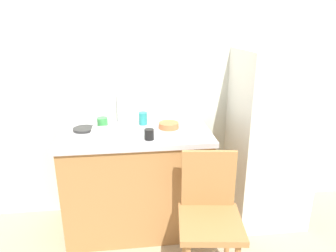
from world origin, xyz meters
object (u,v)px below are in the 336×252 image
Objects in this scene: refrigerator at (269,139)px; terracotta_bowl at (169,125)px; cup_green at (103,123)px; hotplate at (84,129)px; cup_teal at (143,118)px; cup_black at (149,134)px; chair at (209,214)px; dish_tray at (110,133)px.

terracotta_bowl is at bearing 178.01° from refrigerator.
terracotta_bowl is 0.53m from cup_green.
hotplate is (-1.53, 0.06, 0.14)m from refrigerator.
cup_green is (-0.33, -0.05, -0.01)m from cup_teal.
terracotta_bowl is at bearing 53.10° from cup_black.
terracotta_bowl is 1.88× the size of cup_green.
chair is at bearing -63.68° from cup_teal.
cup_teal reaches higher than hotplate.
hotplate is 1.64× the size of cup_teal.
cup_teal is 1.20× the size of cup_green.
cup_teal is 0.33m from cup_green.
cup_teal is at bearing 44.44° from dish_tray.
refrigerator reaches higher than chair.
hotplate is at bearing -165.52° from cup_green.
cup_black is at bearing -168.95° from refrigerator.
refrigerator is at bearing 4.40° from dish_tray.
refrigerator is 9.14× the size of terracotta_bowl.
chair is 8.60× the size of cup_teal.
refrigerator reaches higher than cup_teal.
cup_teal reaches higher than dish_tray.
cup_black is (0.50, -0.26, 0.03)m from hotplate.
cup_teal reaches higher than cup_black.
chair is at bearing -39.63° from dish_tray.
terracotta_bowl is (-0.19, 0.66, 0.39)m from chair.
chair is 11.29× the size of cup_black.
dish_tray is 3.24× the size of cup_green.
chair is 1.17m from hotplate.
dish_tray reaches higher than chair.
cup_green is (-0.07, 0.20, 0.02)m from dish_tray.
dish_tray is at bearing -135.56° from cup_teal.
cup_teal is at bearing 149.29° from terracotta_bowl.
cup_black is at bearing -27.43° from hotplate.
cup_black reaches higher than terracotta_bowl.
terracotta_bowl reaches higher than hotplate.
hotplate is 1.97× the size of cup_green.
cup_teal is (-0.39, 0.78, 0.42)m from chair.
cup_black is at bearing -39.78° from cup_green.
refrigerator is 1.08m from cup_teal.
cup_teal is at bearing 171.94° from refrigerator.
cup_green is at bearing 172.79° from terracotta_bowl.
refrigerator is 8.73× the size of hotplate.
dish_tray reaches higher than terracotta_bowl.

